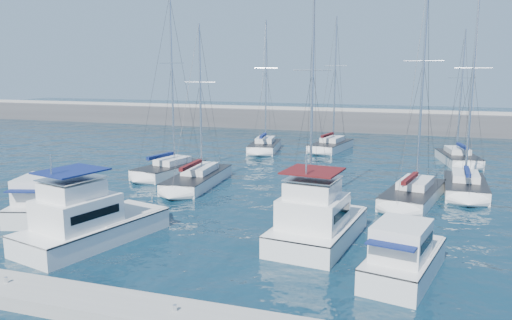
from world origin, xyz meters
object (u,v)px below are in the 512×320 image
(motor_yacht_port_inner, at_px, (88,224))
(motor_yacht_stbd_outer, at_px, (403,259))
(sailboat_mid_c, at_px, (311,202))
(sailboat_mid_a, at_px, (170,169))
(sailboat_mid_d, at_px, (413,194))
(sailboat_back_b, at_px, (331,145))
(sailboat_mid_e, at_px, (465,186))
(motor_yacht_port_outer, at_px, (43,202))
(sailboat_mid_b, at_px, (198,179))
(motor_yacht_stbd_inner, at_px, (316,223))
(sailboat_back_c, at_px, (458,158))
(sailboat_back_a, at_px, (265,146))

(motor_yacht_port_inner, height_order, motor_yacht_stbd_outer, motor_yacht_port_inner)
(sailboat_mid_c, bearing_deg, sailboat_mid_a, 137.23)
(sailboat_mid_d, distance_m, sailboat_back_b, 23.35)
(motor_yacht_port_inner, bearing_deg, sailboat_mid_d, 55.97)
(motor_yacht_stbd_outer, distance_m, sailboat_mid_e, 18.80)
(motor_yacht_port_outer, distance_m, sailboat_mid_b, 12.88)
(motor_yacht_stbd_inner, bearing_deg, sailboat_back_c, 79.16)
(sailboat_back_b, bearing_deg, sailboat_mid_d, -54.94)
(sailboat_mid_c, xyz_separation_m, sailboat_back_b, (-3.15, 25.96, 0.01))
(sailboat_mid_d, bearing_deg, motor_yacht_port_inner, -126.66)
(motor_yacht_stbd_outer, distance_m, sailboat_back_b, 37.05)
(sailboat_back_a, bearing_deg, sailboat_mid_c, -73.85)
(sailboat_mid_e, xyz_separation_m, sailboat_back_c, (0.27, 13.23, -0.02))
(sailboat_mid_a, relative_size, sailboat_mid_d, 0.99)
(motor_yacht_stbd_inner, height_order, sailboat_mid_c, sailboat_mid_c)
(motor_yacht_port_outer, xyz_separation_m, sailboat_back_a, (5.91, 29.98, -0.40))
(motor_yacht_port_inner, height_order, sailboat_back_b, sailboat_back_b)
(sailboat_mid_b, xyz_separation_m, sailboat_mid_e, (20.98, 4.06, 0.04))
(sailboat_mid_e, bearing_deg, motor_yacht_port_inner, -136.44)
(sailboat_back_c, bearing_deg, sailboat_mid_b, -152.16)
(motor_yacht_port_inner, distance_m, sailboat_mid_d, 22.79)
(motor_yacht_stbd_outer, distance_m, sailboat_mid_a, 27.10)
(sailboat_mid_c, relative_size, sailboat_mid_e, 0.98)
(motor_yacht_port_outer, relative_size, sailboat_mid_a, 0.44)
(sailboat_mid_b, relative_size, sailboat_mid_e, 0.88)
(motor_yacht_stbd_inner, height_order, sailboat_back_a, sailboat_back_a)
(sailboat_mid_c, bearing_deg, sailboat_mid_b, 140.41)
(sailboat_back_b, bearing_deg, sailboat_mid_b, -98.76)
(motor_yacht_port_inner, bearing_deg, sailboat_back_b, 93.00)
(sailboat_mid_b, height_order, sailboat_mid_d, sailboat_mid_d)
(motor_yacht_port_inner, height_order, sailboat_back_a, sailboat_back_a)
(sailboat_mid_a, bearing_deg, sailboat_back_b, 69.97)
(sailboat_mid_b, bearing_deg, sailboat_back_c, 35.77)
(motor_yacht_port_inner, relative_size, sailboat_mid_b, 0.67)
(motor_yacht_port_inner, relative_size, sailboat_mid_a, 0.56)
(motor_yacht_stbd_outer, relative_size, sailboat_mid_a, 0.41)
(sailboat_mid_a, bearing_deg, sailboat_mid_d, 4.94)
(motor_yacht_port_outer, height_order, sailboat_back_b, sailboat_back_b)
(motor_yacht_stbd_outer, distance_m, sailboat_back_c, 31.89)
(motor_yacht_stbd_inner, bearing_deg, sailboat_mid_d, 72.94)
(sailboat_mid_d, height_order, sailboat_back_c, sailboat_mid_d)
(motor_yacht_port_outer, relative_size, sailboat_back_c, 0.52)
(sailboat_back_a, bearing_deg, sailboat_mid_b, -98.52)
(motor_yacht_port_outer, relative_size, sailboat_mid_e, 0.47)
(sailboat_mid_e, height_order, sailboat_back_a, sailboat_back_a)
(motor_yacht_stbd_outer, xyz_separation_m, sailboat_mid_b, (-16.98, 14.31, -0.44))
(motor_yacht_port_inner, bearing_deg, sailboat_back_c, 71.00)
(sailboat_mid_c, bearing_deg, motor_yacht_stbd_inner, -91.92)
(motor_yacht_port_outer, height_order, motor_yacht_stbd_outer, same)
(motor_yacht_port_outer, bearing_deg, sailboat_back_a, 62.65)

